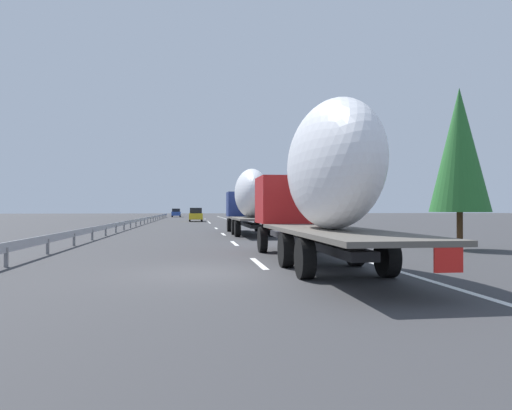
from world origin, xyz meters
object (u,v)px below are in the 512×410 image
object	(u,v)px
car_silver_hatch	(194,213)
truck_trailing	(320,180)
car_yellow_coupe	(196,215)
road_sign	(255,204)
truck_lead	(249,199)
car_blue_sedan	(176,213)

from	to	relation	value
car_silver_hatch	truck_trailing	bearing A→B (deg)	-177.24
car_yellow_coupe	road_sign	size ratio (longest dim) A/B	1.30
truck_lead	car_silver_hatch	size ratio (longest dim) A/B	2.94
car_blue_sedan	road_sign	xyz separation A→B (m)	(-50.19, -10.60, 1.40)
truck_lead	road_sign	distance (m)	19.93
road_sign	car_silver_hatch	bearing A→B (deg)	10.03
truck_lead	car_yellow_coupe	xyz separation A→B (m)	(33.38, 3.51, -1.54)
car_silver_hatch	car_blue_sedan	xyz separation A→B (m)	(11.93, 3.83, -0.00)
truck_trailing	truck_lead	bearing A→B (deg)	-0.00
truck_lead	road_sign	xyz separation A→B (m)	(19.69, -3.10, -0.17)
car_blue_sedan	road_sign	bearing A→B (deg)	-168.07
truck_lead	car_silver_hatch	xyz separation A→B (m)	(57.95, 3.67, -1.57)
car_blue_sedan	car_silver_hatch	bearing A→B (deg)	-162.19
truck_trailing	road_sign	xyz separation A→B (m)	(37.87, -3.10, -0.33)
truck_lead	car_yellow_coupe	world-z (taller)	truck_lead
car_blue_sedan	car_yellow_coupe	bearing A→B (deg)	-173.76
truck_lead	road_sign	world-z (taller)	truck_lead
truck_trailing	car_silver_hatch	bearing A→B (deg)	2.76
car_yellow_coupe	car_silver_hatch	bearing A→B (deg)	0.37
truck_trailing	road_sign	size ratio (longest dim) A/B	3.97
truck_trailing	car_silver_hatch	world-z (taller)	truck_trailing
truck_lead	car_blue_sedan	distance (m)	70.29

